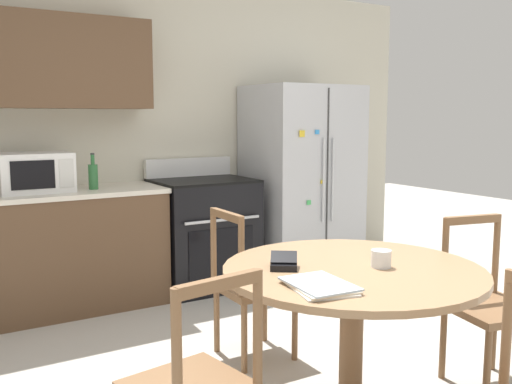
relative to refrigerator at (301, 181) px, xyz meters
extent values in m
cube|color=beige|center=(-1.18, 0.45, 0.44)|extent=(5.20, 0.10, 2.60)
cube|color=brown|center=(-2.38, 0.23, 0.98)|extent=(1.99, 0.34, 0.68)
cube|color=brown|center=(-2.38, 0.09, -0.42)|extent=(1.99, 0.62, 0.86)
cube|color=beige|center=(-2.38, 0.09, 0.03)|extent=(2.01, 0.64, 0.03)
cube|color=#B2B5BA|center=(0.00, 0.00, 0.00)|extent=(0.92, 0.75, 1.71)
cube|color=#333333|center=(0.00, -0.38, 0.00)|extent=(0.01, 0.01, 1.64)
cylinder|color=silver|center=(-0.05, -0.39, 0.04)|extent=(0.02, 0.02, 0.72)
cylinder|color=silver|center=(0.05, -0.39, 0.04)|extent=(0.02, 0.02, 0.72)
cube|color=yellow|center=(-0.06, -0.38, 0.03)|extent=(0.04, 0.01, 0.03)
cube|color=yellow|center=(-0.27, -0.38, 0.44)|extent=(0.07, 0.02, 0.05)
cube|color=#338CD8|center=(-0.12, -0.38, 0.45)|extent=(0.05, 0.01, 0.04)
cube|color=#3FB259|center=(-0.19, -0.38, -0.14)|extent=(0.05, 0.02, 0.04)
cube|color=black|center=(-0.97, 0.06, -0.41)|extent=(0.80, 0.64, 0.90)
cube|color=black|center=(-0.97, -0.27, -0.50)|extent=(0.57, 0.01, 0.40)
cylinder|color=silver|center=(-0.97, -0.29, -0.23)|extent=(0.65, 0.02, 0.02)
cube|color=black|center=(-0.97, 0.06, 0.05)|extent=(0.80, 0.64, 0.02)
cube|color=white|center=(-0.97, 0.35, 0.14)|extent=(0.80, 0.06, 0.16)
cube|color=white|center=(-2.29, 0.11, 0.19)|extent=(0.50, 0.39, 0.28)
cube|color=black|center=(-2.33, -0.09, 0.19)|extent=(0.29, 0.01, 0.20)
cube|color=silver|center=(-2.11, -0.09, 0.19)|extent=(0.10, 0.01, 0.20)
cylinder|color=#2D6B38|center=(-1.89, 0.03, 0.14)|extent=(0.07, 0.07, 0.19)
cylinder|color=#2D6B38|center=(-1.89, 0.03, 0.27)|extent=(0.03, 0.03, 0.07)
cylinder|color=#262626|center=(-1.89, 0.03, 0.31)|extent=(0.03, 0.03, 0.01)
cylinder|color=#997551|center=(-1.34, -2.26, -0.12)|extent=(1.20, 1.20, 0.03)
cylinder|color=brown|center=(-1.34, -2.26, -0.48)|extent=(0.11, 0.11, 0.70)
cube|color=brown|center=(-0.47, -2.38, -0.43)|extent=(0.50, 0.50, 0.04)
cylinder|color=brown|center=(-0.67, -2.52, -0.65)|extent=(0.04, 0.04, 0.41)
cylinder|color=brown|center=(-0.26, -2.25, -0.65)|extent=(0.04, 0.04, 0.41)
cylinder|color=brown|center=(-0.60, -2.18, -0.65)|extent=(0.04, 0.04, 0.41)
cylinder|color=brown|center=(-0.26, -2.23, -0.18)|extent=(0.04, 0.04, 0.45)
cylinder|color=brown|center=(-0.60, -2.16, -0.18)|extent=(0.04, 0.04, 0.45)
cube|color=brown|center=(-0.43, -2.20, 0.02)|extent=(0.34, 0.11, 0.04)
cylinder|color=brown|center=(-1.24, -3.00, -0.18)|extent=(0.04, 0.04, 0.45)
cylinder|color=brown|center=(-2.35, -2.58, -0.18)|extent=(0.04, 0.04, 0.45)
cylinder|color=brown|center=(-2.01, -2.52, -0.18)|extent=(0.04, 0.04, 0.45)
cube|color=brown|center=(-2.18, -2.55, 0.02)|extent=(0.35, 0.09, 0.04)
cube|color=brown|center=(-1.33, -1.39, -0.43)|extent=(0.42, 0.42, 0.04)
cylinder|color=brown|center=(-1.16, -1.22, -0.65)|extent=(0.04, 0.04, 0.41)
cylinder|color=brown|center=(-1.16, -1.56, -0.65)|extent=(0.04, 0.04, 0.41)
cylinder|color=brown|center=(-1.50, -1.21, -0.65)|extent=(0.04, 0.04, 0.41)
cylinder|color=brown|center=(-1.51, -1.56, -0.65)|extent=(0.04, 0.04, 0.41)
cylinder|color=brown|center=(-1.52, -1.21, -0.18)|extent=(0.04, 0.04, 0.45)
cylinder|color=brown|center=(-1.52, -1.56, -0.18)|extent=(0.04, 0.04, 0.45)
cube|color=brown|center=(-1.52, -1.38, 0.02)|extent=(0.04, 0.34, 0.04)
cylinder|color=silver|center=(-1.23, -2.33, -0.06)|extent=(0.09, 0.09, 0.08)
cylinder|color=red|center=(-1.23, -2.33, -0.08)|extent=(0.08, 0.08, 0.04)
cube|color=black|center=(-1.63, -2.13, -0.09)|extent=(0.15, 0.15, 0.03)
cube|color=black|center=(-1.61, -2.11, -0.06)|extent=(0.16, 0.15, 0.06)
cube|color=white|center=(-1.67, -2.45, -0.10)|extent=(0.28, 0.34, 0.01)
cube|color=beige|center=(-1.67, -2.45, -0.09)|extent=(0.26, 0.33, 0.01)
cube|color=silver|center=(-1.67, -2.45, -0.08)|extent=(0.24, 0.32, 0.01)
camera|label=1|loc=(-3.04, -4.21, 0.58)|focal=40.00mm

